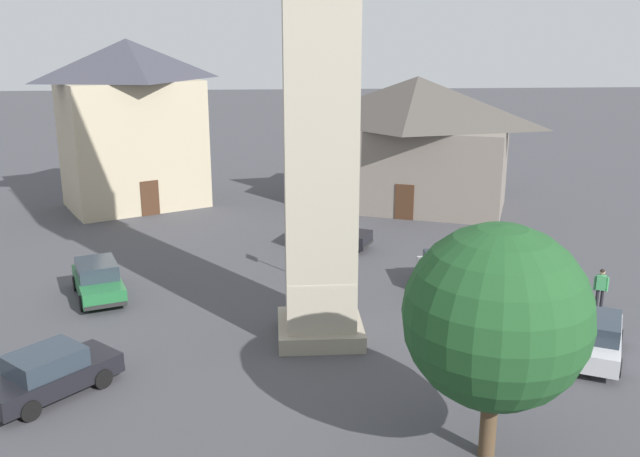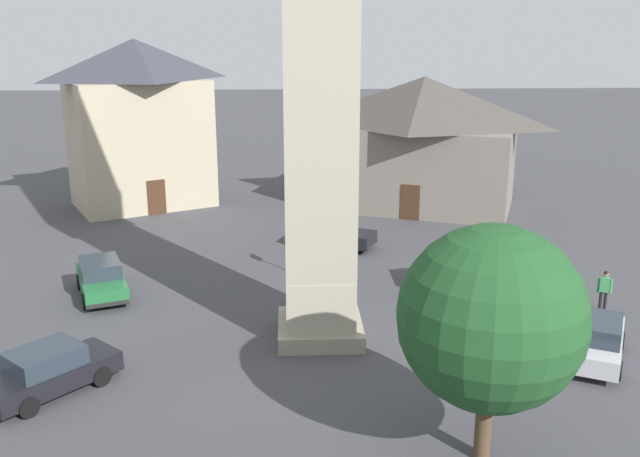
{
  "view_description": "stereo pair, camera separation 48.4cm",
  "coord_description": "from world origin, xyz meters",
  "px_view_note": "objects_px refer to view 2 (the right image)",
  "views": [
    {
      "loc": [
        23.95,
        -1.59,
        11.15
      ],
      "look_at": [
        0.0,
        0.0,
        4.15
      ],
      "focal_mm": 39.92,
      "sensor_mm": 36.0,
      "label": 1
    },
    {
      "loc": [
        23.98,
        -1.11,
        11.15
      ],
      "look_at": [
        0.0,
        0.0,
        4.15
      ],
      "focal_mm": 39.92,
      "sensor_mm": 36.0,
      "label": 2
    }
  ],
  "objects_px": {
    "building_terrace_right": "(139,123)",
    "car_red_corner": "(333,233)",
    "car_silver_kerb": "(101,278)",
    "car_blue_kerb": "(596,339)",
    "tree": "(491,318)",
    "building_shop_left": "(422,142)",
    "road_sign": "(302,237)",
    "car_white_side": "(50,371)",
    "car_black_far": "(449,275)",
    "pedestrian": "(604,287)"
  },
  "relations": [
    {
      "from": "car_blue_kerb",
      "to": "car_black_far",
      "type": "distance_m",
      "value": 7.52
    },
    {
      "from": "car_silver_kerb",
      "to": "building_terrace_right",
      "type": "distance_m",
      "value": 16.29
    },
    {
      "from": "car_silver_kerb",
      "to": "building_terrace_right",
      "type": "height_order",
      "value": "building_terrace_right"
    },
    {
      "from": "car_red_corner",
      "to": "car_white_side",
      "type": "height_order",
      "value": "same"
    },
    {
      "from": "building_shop_left",
      "to": "tree",
      "type": "bearing_deg",
      "value": -6.88
    },
    {
      "from": "tree",
      "to": "road_sign",
      "type": "relative_size",
      "value": 2.29
    },
    {
      "from": "car_red_corner",
      "to": "building_shop_left",
      "type": "bearing_deg",
      "value": 143.61
    },
    {
      "from": "car_blue_kerb",
      "to": "road_sign",
      "type": "xyz_separation_m",
      "value": [
        -8.71,
        -9.79,
        1.14
      ]
    },
    {
      "from": "car_black_far",
      "to": "tree",
      "type": "xyz_separation_m",
      "value": [
        12.08,
        -1.77,
        3.26
      ]
    },
    {
      "from": "building_shop_left",
      "to": "pedestrian",
      "type": "bearing_deg",
      "value": 14.14
    },
    {
      "from": "car_blue_kerb",
      "to": "road_sign",
      "type": "distance_m",
      "value": 13.16
    },
    {
      "from": "car_black_far",
      "to": "road_sign",
      "type": "relative_size",
      "value": 1.48
    },
    {
      "from": "car_red_corner",
      "to": "car_white_side",
      "type": "relative_size",
      "value": 1.07
    },
    {
      "from": "car_blue_kerb",
      "to": "car_black_far",
      "type": "relative_size",
      "value": 1.07
    },
    {
      "from": "building_terrace_right",
      "to": "car_red_corner",
      "type": "bearing_deg",
      "value": 50.45
    },
    {
      "from": "tree",
      "to": "building_terrace_right",
      "type": "xyz_separation_m",
      "value": [
        -27.93,
        -14.14,
        1.17
      ]
    },
    {
      "from": "road_sign",
      "to": "building_shop_left",
      "type": "bearing_deg",
      "value": 148.42
    },
    {
      "from": "car_blue_kerb",
      "to": "tree",
      "type": "height_order",
      "value": "tree"
    },
    {
      "from": "car_red_corner",
      "to": "building_terrace_right",
      "type": "distance_m",
      "value": 15.42
    },
    {
      "from": "car_silver_kerb",
      "to": "pedestrian",
      "type": "height_order",
      "value": "pedestrian"
    },
    {
      "from": "car_red_corner",
      "to": "tree",
      "type": "bearing_deg",
      "value": 8.44
    },
    {
      "from": "car_silver_kerb",
      "to": "building_terrace_right",
      "type": "bearing_deg",
      "value": -175.69
    },
    {
      "from": "car_white_side",
      "to": "building_terrace_right",
      "type": "relative_size",
      "value": 0.41
    },
    {
      "from": "car_blue_kerb",
      "to": "car_red_corner",
      "type": "relative_size",
      "value": 1.0
    },
    {
      "from": "car_black_far",
      "to": "car_silver_kerb",
      "type": "bearing_deg",
      "value": -90.88
    },
    {
      "from": "car_red_corner",
      "to": "pedestrian",
      "type": "bearing_deg",
      "value": 49.1
    },
    {
      "from": "building_shop_left",
      "to": "road_sign",
      "type": "height_order",
      "value": "building_shop_left"
    },
    {
      "from": "pedestrian",
      "to": "tree",
      "type": "bearing_deg",
      "value": -37.74
    },
    {
      "from": "building_terrace_right",
      "to": "car_black_far",
      "type": "bearing_deg",
      "value": 45.1
    },
    {
      "from": "car_white_side",
      "to": "building_shop_left",
      "type": "height_order",
      "value": "building_shop_left"
    },
    {
      "from": "pedestrian",
      "to": "building_shop_left",
      "type": "relative_size",
      "value": 0.13
    },
    {
      "from": "car_white_side",
      "to": "building_terrace_right",
      "type": "xyz_separation_m",
      "value": [
        -23.9,
        -1.64,
        4.43
      ]
    },
    {
      "from": "car_red_corner",
      "to": "car_black_far",
      "type": "height_order",
      "value": "same"
    },
    {
      "from": "building_terrace_right",
      "to": "car_silver_kerb",
      "type": "bearing_deg",
      "value": 4.31
    },
    {
      "from": "tree",
      "to": "building_shop_left",
      "type": "height_order",
      "value": "building_shop_left"
    },
    {
      "from": "road_sign",
      "to": "building_terrace_right",
      "type": "bearing_deg",
      "value": -144.78
    },
    {
      "from": "tree",
      "to": "road_sign",
      "type": "xyz_separation_m",
      "value": [
        -14.18,
        -4.43,
        -2.12
      ]
    },
    {
      "from": "pedestrian",
      "to": "road_sign",
      "type": "bearing_deg",
      "value": -110.76
    },
    {
      "from": "car_blue_kerb",
      "to": "road_sign",
      "type": "bearing_deg",
      "value": -131.64
    },
    {
      "from": "pedestrian",
      "to": "building_shop_left",
      "type": "bearing_deg",
      "value": -165.86
    },
    {
      "from": "tree",
      "to": "pedestrian",
      "type": "bearing_deg",
      "value": 142.26
    },
    {
      "from": "car_red_corner",
      "to": "building_terrace_right",
      "type": "bearing_deg",
      "value": -129.55
    },
    {
      "from": "tree",
      "to": "road_sign",
      "type": "distance_m",
      "value": 15.01
    },
    {
      "from": "car_blue_kerb",
      "to": "car_black_far",
      "type": "xyz_separation_m",
      "value": [
        -6.6,
        -3.59,
        0.0
      ]
    },
    {
      "from": "pedestrian",
      "to": "building_shop_left",
      "type": "xyz_separation_m",
      "value": [
        -16.95,
        -4.27,
        3.09
      ]
    },
    {
      "from": "car_black_far",
      "to": "building_terrace_right",
      "type": "relative_size",
      "value": 0.41
    },
    {
      "from": "road_sign",
      "to": "car_silver_kerb",
      "type": "bearing_deg",
      "value": -77.57
    },
    {
      "from": "car_black_far",
      "to": "building_shop_left",
      "type": "height_order",
      "value": "building_shop_left"
    },
    {
      "from": "car_white_side",
      "to": "car_red_corner",
      "type": "bearing_deg",
      "value": 146.09
    },
    {
      "from": "car_blue_kerb",
      "to": "pedestrian",
      "type": "distance_m",
      "value": 4.7
    }
  ]
}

